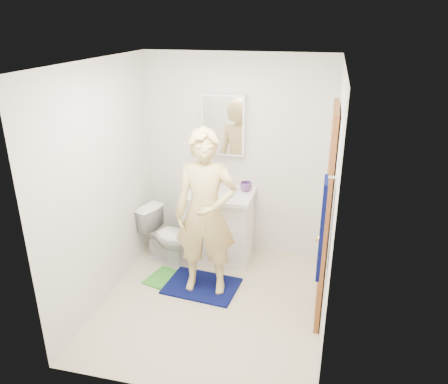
# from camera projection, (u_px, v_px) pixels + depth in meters

# --- Properties ---
(floor) EXTENTS (2.20, 2.40, 0.02)m
(floor) POSITION_uv_depth(u_px,v_px,m) (212.00, 303.00, 4.53)
(floor) COLOR beige
(floor) RESTS_ON ground
(ceiling) EXTENTS (2.20, 2.40, 0.02)m
(ceiling) POSITION_uv_depth(u_px,v_px,m) (209.00, 60.00, 3.62)
(ceiling) COLOR white
(ceiling) RESTS_ON ground
(wall_back) EXTENTS (2.20, 0.02, 2.40)m
(wall_back) POSITION_uv_depth(u_px,v_px,m) (237.00, 157.00, 5.16)
(wall_back) COLOR silver
(wall_back) RESTS_ON ground
(wall_front) EXTENTS (2.20, 0.02, 2.40)m
(wall_front) POSITION_uv_depth(u_px,v_px,m) (165.00, 261.00, 2.98)
(wall_front) COLOR silver
(wall_front) RESTS_ON ground
(wall_left) EXTENTS (0.02, 2.40, 2.40)m
(wall_left) POSITION_uv_depth(u_px,v_px,m) (102.00, 185.00, 4.31)
(wall_left) COLOR silver
(wall_left) RESTS_ON ground
(wall_right) EXTENTS (0.02, 2.40, 2.40)m
(wall_right) POSITION_uv_depth(u_px,v_px,m) (333.00, 206.00, 3.83)
(wall_right) COLOR silver
(wall_right) RESTS_ON ground
(vanity_cabinet) EXTENTS (0.75, 0.55, 0.80)m
(vanity_cabinet) POSITION_uv_depth(u_px,v_px,m) (219.00, 227.00, 5.23)
(vanity_cabinet) COLOR white
(vanity_cabinet) RESTS_ON floor
(countertop) EXTENTS (0.79, 0.59, 0.05)m
(countertop) POSITION_uv_depth(u_px,v_px,m) (219.00, 194.00, 5.07)
(countertop) COLOR white
(countertop) RESTS_ON vanity_cabinet
(sink_basin) EXTENTS (0.40, 0.40, 0.03)m
(sink_basin) POSITION_uv_depth(u_px,v_px,m) (219.00, 193.00, 5.06)
(sink_basin) COLOR white
(sink_basin) RESTS_ON countertop
(faucet) EXTENTS (0.03, 0.03, 0.12)m
(faucet) POSITION_uv_depth(u_px,v_px,m) (223.00, 182.00, 5.20)
(faucet) COLOR silver
(faucet) RESTS_ON countertop
(medicine_cabinet) EXTENTS (0.50, 0.12, 0.70)m
(medicine_cabinet) POSITION_uv_depth(u_px,v_px,m) (224.00, 124.00, 4.98)
(medicine_cabinet) COLOR white
(medicine_cabinet) RESTS_ON wall_back
(mirror_panel) EXTENTS (0.46, 0.01, 0.66)m
(mirror_panel) POSITION_uv_depth(u_px,v_px,m) (222.00, 126.00, 4.93)
(mirror_panel) COLOR white
(mirror_panel) RESTS_ON wall_back
(door) EXTENTS (0.05, 0.80, 2.05)m
(door) POSITION_uv_depth(u_px,v_px,m) (326.00, 217.00, 4.04)
(door) COLOR #9D5A2B
(door) RESTS_ON ground
(door_knob) EXTENTS (0.07, 0.07, 0.07)m
(door_knob) POSITION_uv_depth(u_px,v_px,m) (320.00, 239.00, 3.79)
(door_knob) COLOR gold
(door_knob) RESTS_ON door
(towel) EXTENTS (0.03, 0.24, 0.80)m
(towel) POSITION_uv_depth(u_px,v_px,m) (322.00, 229.00, 3.32)
(towel) COLOR #070E4A
(towel) RESTS_ON wall_right
(towel_hook) EXTENTS (0.06, 0.02, 0.02)m
(towel_hook) POSITION_uv_depth(u_px,v_px,m) (332.00, 177.00, 3.15)
(towel_hook) COLOR silver
(towel_hook) RESTS_ON wall_right
(toilet) EXTENTS (0.73, 0.55, 0.66)m
(toilet) POSITION_uv_depth(u_px,v_px,m) (167.00, 236.00, 5.18)
(toilet) COLOR white
(toilet) RESTS_ON floor
(bath_mat) EXTENTS (0.82, 0.63, 0.02)m
(bath_mat) POSITION_uv_depth(u_px,v_px,m) (202.00, 286.00, 4.77)
(bath_mat) COLOR #070E4A
(bath_mat) RESTS_ON floor
(green_rug) EXTENTS (0.56, 0.51, 0.02)m
(green_rug) POSITION_uv_depth(u_px,v_px,m) (170.00, 280.00, 4.88)
(green_rug) COLOR green
(green_rug) RESTS_ON floor
(soap_dispenser) EXTENTS (0.10, 0.10, 0.18)m
(soap_dispenser) POSITION_uv_depth(u_px,v_px,m) (202.00, 185.00, 5.05)
(soap_dispenser) COLOR #AA5A4F
(soap_dispenser) RESTS_ON countertop
(toothbrush_cup) EXTENTS (0.15, 0.15, 0.11)m
(toothbrush_cup) POSITION_uv_depth(u_px,v_px,m) (246.00, 187.00, 5.09)
(toothbrush_cup) COLOR #653D86
(toothbrush_cup) RESTS_ON countertop
(man) EXTENTS (0.67, 0.47, 1.75)m
(man) POSITION_uv_depth(u_px,v_px,m) (206.00, 214.00, 4.40)
(man) COLOR #D9BF7A
(man) RESTS_ON bath_mat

